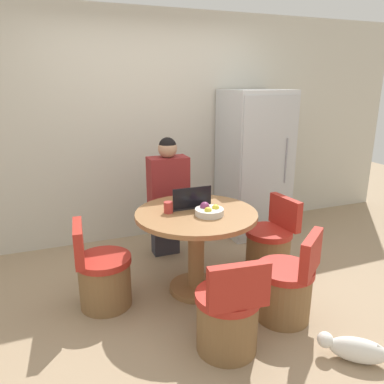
% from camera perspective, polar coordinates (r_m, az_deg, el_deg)
% --- Properties ---
extents(ground_plane, '(12.00, 12.00, 0.00)m').
position_cam_1_polar(ground_plane, '(3.41, 1.08, -15.93)').
color(ground_plane, '#9E8466').
extents(wall_back, '(7.00, 0.06, 2.60)m').
position_cam_1_polar(wall_back, '(4.43, -6.86, 9.57)').
color(wall_back, beige).
rests_on(wall_back, ground_plane).
extents(refrigerator, '(0.73, 0.70, 1.74)m').
position_cam_1_polar(refrigerator, '(4.61, 9.37, 4.30)').
color(refrigerator, silver).
rests_on(refrigerator, ground_plane).
extents(dining_table, '(1.05, 1.05, 0.75)m').
position_cam_1_polar(dining_table, '(3.28, 0.64, -6.46)').
color(dining_table, olive).
rests_on(dining_table, ground_plane).
extents(chair_near_right_corner, '(0.52, 0.52, 0.75)m').
position_cam_1_polar(chair_near_right_corner, '(3.13, 14.12, -14.08)').
color(chair_near_right_corner, brown).
rests_on(chair_near_right_corner, ground_plane).
extents(chair_left_side, '(0.46, 0.45, 0.75)m').
position_cam_1_polar(chair_left_side, '(3.28, -13.46, -12.52)').
color(chair_left_side, brown).
rests_on(chair_left_side, ground_plane).
extents(chair_right_side, '(0.46, 0.45, 0.75)m').
position_cam_1_polar(chair_right_side, '(3.81, 11.74, -8.16)').
color(chair_right_side, brown).
rests_on(chair_right_side, ground_plane).
extents(chair_near_camera, '(0.45, 0.46, 0.75)m').
position_cam_1_polar(chair_near_camera, '(2.74, 5.52, -18.50)').
color(chair_near_camera, brown).
rests_on(chair_near_camera, ground_plane).
extents(person_seated, '(0.40, 0.37, 1.30)m').
position_cam_1_polar(person_seated, '(3.88, -3.81, -0.36)').
color(person_seated, '#2D2D38').
rests_on(person_seated, ground_plane).
extents(laptop, '(0.35, 0.22, 0.20)m').
position_cam_1_polar(laptop, '(3.32, -0.42, -1.61)').
color(laptop, '#232328').
rests_on(laptop, dining_table).
extents(fruit_bowl, '(0.24, 0.24, 0.10)m').
position_cam_1_polar(fruit_bowl, '(3.13, 2.61, -2.90)').
color(fruit_bowl, beige).
rests_on(fruit_bowl, dining_table).
extents(coffee_cup, '(0.08, 0.08, 0.10)m').
position_cam_1_polar(coffee_cup, '(3.17, -3.63, -2.35)').
color(coffee_cup, '#B2332D').
rests_on(coffee_cup, dining_table).
extents(cat, '(0.42, 0.37, 0.18)m').
position_cam_1_polar(cat, '(2.95, 23.50, -21.08)').
color(cat, white).
rests_on(cat, ground_plane).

